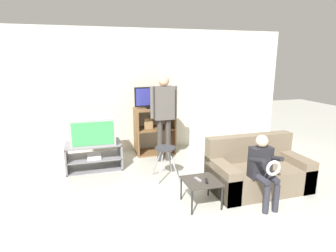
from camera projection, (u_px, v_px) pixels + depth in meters
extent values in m
plane|color=#B7B7AD|center=(218.00, 246.00, 3.07)|extent=(18.00, 18.00, 0.00)
cube|color=silver|center=(147.00, 91.00, 6.07)|extent=(6.40, 0.06, 2.60)
cube|color=slate|center=(95.00, 167.00, 5.25)|extent=(0.99, 0.57, 0.02)
cube|color=slate|center=(94.00, 157.00, 5.20)|extent=(0.96, 0.57, 0.02)
cube|color=slate|center=(93.00, 144.00, 5.14)|extent=(0.99, 0.57, 0.02)
cube|color=slate|center=(67.00, 158.00, 5.06)|extent=(0.03, 0.57, 0.48)
cube|color=slate|center=(120.00, 153.00, 5.33)|extent=(0.03, 0.57, 0.48)
cube|color=white|center=(94.00, 156.00, 5.13)|extent=(0.24, 0.28, 0.05)
cube|color=#9E9EA3|center=(92.00, 130.00, 5.09)|extent=(0.78, 0.53, 0.49)
cube|color=#3FA559|center=(93.00, 134.00, 4.84)|extent=(0.70, 0.01, 0.41)
cube|color=brown|center=(136.00, 132.00, 5.87)|extent=(0.03, 0.50, 0.98)
cube|color=brown|center=(172.00, 129.00, 6.09)|extent=(0.03, 0.50, 0.98)
cube|color=brown|center=(155.00, 152.00, 6.10)|extent=(0.76, 0.50, 0.03)
cube|color=brown|center=(154.00, 128.00, 5.97)|extent=(0.76, 0.50, 0.03)
cube|color=brown|center=(154.00, 109.00, 5.87)|extent=(0.76, 0.50, 0.03)
cube|color=#9E7A4C|center=(149.00, 124.00, 5.83)|extent=(0.18, 0.04, 0.22)
cube|color=black|center=(152.00, 107.00, 5.87)|extent=(0.26, 0.20, 0.04)
cube|color=black|center=(152.00, 97.00, 5.82)|extent=(0.74, 0.04, 0.40)
cube|color=#333899|center=(152.00, 97.00, 5.80)|extent=(0.69, 0.01, 0.35)
cylinder|color=#99999E|center=(161.00, 167.00, 4.59)|extent=(0.16, 0.19, 0.54)
cylinder|color=#99999E|center=(174.00, 165.00, 4.65)|extent=(0.16, 0.19, 0.54)
cylinder|color=#99999E|center=(157.00, 162.00, 4.82)|extent=(0.16, 0.19, 0.54)
cylinder|color=#99999E|center=(170.00, 160.00, 4.89)|extent=(0.16, 0.19, 0.54)
cylinder|color=#333338|center=(165.00, 148.00, 4.67)|extent=(0.35, 0.35, 0.02)
cube|color=#38332D|center=(201.00, 181.00, 3.85)|extent=(0.48, 0.48, 0.02)
cylinder|color=black|center=(192.00, 203.00, 3.64)|extent=(0.02, 0.02, 0.34)
cylinder|color=black|center=(222.00, 198.00, 3.76)|extent=(0.02, 0.02, 0.34)
cylinder|color=black|center=(181.00, 188.00, 4.04)|extent=(0.02, 0.02, 0.34)
cylinder|color=black|center=(209.00, 185.00, 4.16)|extent=(0.02, 0.02, 0.34)
cube|color=black|center=(206.00, 181.00, 3.82)|extent=(0.08, 0.15, 0.02)
cube|color=gray|center=(198.00, 179.00, 3.86)|extent=(0.06, 0.15, 0.02)
cube|color=#756651|center=(258.00, 178.00, 4.36)|extent=(1.48, 0.80, 0.38)
cube|color=#756651|center=(249.00, 147.00, 4.54)|extent=(1.48, 0.20, 0.42)
cube|color=#756651|center=(222.00, 179.00, 4.17)|extent=(0.22, 0.80, 0.50)
cube|color=#756651|center=(293.00, 170.00, 4.52)|extent=(0.22, 0.80, 0.50)
cylinder|color=#3D3833|center=(160.00, 140.00, 5.51)|extent=(0.11, 0.11, 0.85)
cylinder|color=#3D3833|center=(168.00, 140.00, 5.55)|extent=(0.11, 0.11, 0.85)
cube|color=#5B5651|center=(164.00, 103.00, 5.36)|extent=(0.38, 0.20, 0.64)
cylinder|color=#5B5651|center=(152.00, 103.00, 5.29)|extent=(0.08, 0.08, 0.60)
cylinder|color=#5B5651|center=(175.00, 102.00, 5.41)|extent=(0.08, 0.08, 0.60)
sphere|color=#DBAD89|center=(164.00, 81.00, 5.26)|extent=(0.20, 0.20, 0.20)
cylinder|color=#2D2D38|center=(266.00, 200.00, 3.68)|extent=(0.08, 0.08, 0.38)
cylinder|color=#2D2D38|center=(276.00, 198.00, 3.72)|extent=(0.08, 0.08, 0.38)
cylinder|color=#2D2D38|center=(261.00, 179.00, 3.76)|extent=(0.09, 0.30, 0.09)
cylinder|color=#2D2D38|center=(271.00, 177.00, 3.80)|extent=(0.09, 0.30, 0.09)
cube|color=#232328|center=(260.00, 162.00, 3.88)|extent=(0.30, 0.17, 0.44)
cylinder|color=#232328|center=(258.00, 160.00, 3.70)|extent=(0.06, 0.31, 0.14)
cylinder|color=#232328|center=(275.00, 158.00, 3.78)|extent=(0.06, 0.31, 0.14)
sphere|color=beige|center=(262.00, 141.00, 3.81)|extent=(0.17, 0.17, 0.17)
torus|color=silver|center=(273.00, 168.00, 3.61)|extent=(0.21, 0.04, 0.21)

